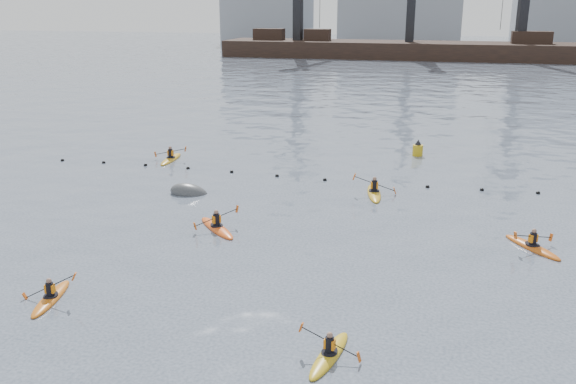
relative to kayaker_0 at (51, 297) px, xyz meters
name	(u,v)px	position (x,y,z in m)	size (l,w,h in m)	color
float_line	(301,177)	(4.98, 17.76, -0.06)	(33.24, 0.73, 0.24)	black
barge_pier	(408,48)	(5.26, 105.22, 1.80)	(72.00, 19.30, 29.50)	black
skyline	(430,7)	(7.72, 145.50, 9.16)	(141.00, 28.00, 22.00)	gray
kayaker_0	(51,297)	(0.00, 0.00, 0.00)	(2.04, 3.00, 1.19)	#C46112
kayaker_1	(329,354)	(10.32, -1.12, 0.00)	(1.97, 2.95, 1.03)	gold
kayaker_2	(217,227)	(3.17, 8.18, 0.01)	(2.82, 2.87, 1.12)	#F05616
kayaker_3	(374,192)	(9.66, 15.53, 0.02)	(2.41, 3.60, 1.30)	gold
kayaker_4	(532,246)	(17.21, 9.40, 0.01)	(2.43, 2.92, 1.04)	#BE5411
kayaker_5	(171,158)	(-4.57, 19.79, 0.01)	(2.29, 3.42, 1.12)	#C59017
mooring_buoy	(189,193)	(-0.32, 13.07, -0.09)	(2.15, 1.27, 1.08)	#414446
nav_buoy	(418,150)	(11.50, 25.26, 0.30)	(0.71, 0.71, 1.29)	#BC8512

